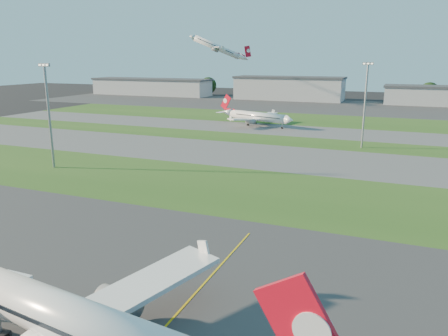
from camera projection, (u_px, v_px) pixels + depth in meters
The scene contains 19 objects.
ground at pixel (106, 334), 44.03m from camera, with size 700.00×700.00×0.00m, color black.
apron_near at pixel (106, 334), 44.03m from camera, with size 300.00×70.00×0.01m, color #333335.
grass_strip_a at pixel (261, 192), 90.70m from camera, with size 300.00×34.00×0.01m, color #294F1A.
taxiway_a at pixel (297, 159), 120.32m from camera, with size 300.00×32.00×0.01m, color #515154.
grass_strip_b at pixel (314, 143), 142.76m from camera, with size 300.00×18.00×0.01m, color #294F1A.
taxiway_b at pixel (326, 133), 162.50m from camera, with size 300.00×26.00×0.01m, color #515154.
grass_strip_c at pixel (338, 121), 192.12m from camera, with size 300.00×40.00×0.01m, color #294F1A.
apron_far at pixel (353, 107), 245.97m from camera, with size 400.00×80.00×0.01m, color #333335.
airliner_parked at pixel (75, 323), 38.12m from camera, with size 41.64×35.13×13.02m.
airliner_taxiing at pixel (257, 117), 177.86m from camera, with size 33.01×27.92×10.75m.
airliner_departing at pixel (217, 47), 259.23m from camera, with size 32.66×27.89×11.03m.
light_mast_west at pixel (48, 109), 107.23m from camera, with size 3.20×0.70×25.80m.
light_mast_centre at pixel (365, 100), 131.83m from camera, with size 3.20×0.70×25.80m.
hangar_far_west at pixel (151, 87), 326.37m from camera, with size 91.80×23.00×12.20m.
hangar_west at pixel (289, 88), 287.51m from camera, with size 71.40×23.00×15.20m.
tree_far_west at pixel (117, 84), 352.61m from camera, with size 11.00×11.00×12.00m.
tree_west at pixel (208, 85), 324.92m from camera, with size 12.10×12.10×13.20m.
tree_mid_west at pixel (330, 91), 288.67m from camera, with size 9.90×9.90×10.80m.
tree_mid_east at pixel (429, 92), 269.13m from camera, with size 11.55×11.55×12.60m.
Camera 1 is at (25.64, -31.19, 27.06)m, focal length 35.00 mm.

